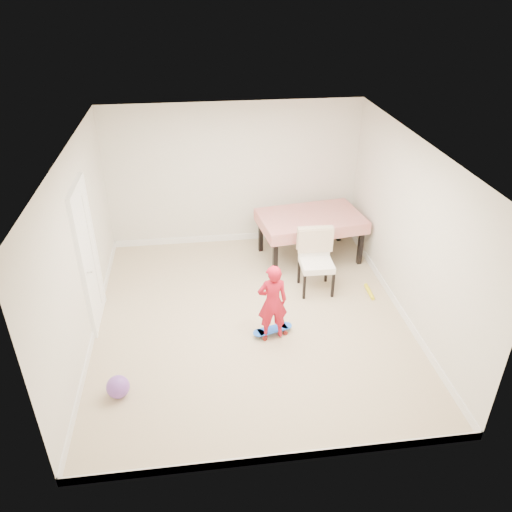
{
  "coord_description": "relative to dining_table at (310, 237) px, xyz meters",
  "views": [
    {
      "loc": [
        -0.69,
        -5.89,
        4.5
      ],
      "look_at": [
        0.1,
        0.2,
        0.95
      ],
      "focal_mm": 35.0,
      "sensor_mm": 36.0,
      "label": 1
    }
  ],
  "objects": [
    {
      "name": "dining_chair",
      "position": [
        -0.13,
        -1.05,
        0.1
      ],
      "size": [
        0.57,
        0.65,
        1.02
      ],
      "primitive_type": null,
      "rotation": [
        0.0,
        0.0,
        -0.02
      ],
      "color": "silver",
      "rests_on": "ground"
    },
    {
      "name": "wall_front",
      "position": [
        -1.24,
        -4.16,
        0.89
      ],
      "size": [
        4.5,
        0.04,
        2.6
      ],
      "primitive_type": "cube",
      "color": "beige",
      "rests_on": "ground"
    },
    {
      "name": "wall_back",
      "position": [
        -1.24,
        0.8,
        0.89
      ],
      "size": [
        4.5,
        0.04,
        2.6
      ],
      "primitive_type": "cube",
      "color": "beige",
      "rests_on": "ground"
    },
    {
      "name": "baseboard_left",
      "position": [
        -3.48,
        -1.68,
        -0.35
      ],
      "size": [
        0.02,
        5.0,
        0.12
      ],
      "primitive_type": "cube",
      "color": "white",
      "rests_on": "ground"
    },
    {
      "name": "baseboard_right",
      "position": [
        1.0,
        -1.68,
        -0.35
      ],
      "size": [
        0.02,
        5.0,
        0.12
      ],
      "primitive_type": "cube",
      "color": "white",
      "rests_on": "ground"
    },
    {
      "name": "door",
      "position": [
        -3.47,
        -1.38,
        0.62
      ],
      "size": [
        0.11,
        0.94,
        2.11
      ],
      "primitive_type": "cube",
      "color": "white",
      "rests_on": "ground"
    },
    {
      "name": "balloon",
      "position": [
        -3.02,
        -3.0,
        -0.27
      ],
      "size": [
        0.28,
        0.28,
        0.28
      ],
      "primitive_type": "sphere",
      "color": "purple",
      "rests_on": "ground"
    },
    {
      "name": "skateboard",
      "position": [
        -0.98,
        -2.07,
        -0.37
      ],
      "size": [
        0.62,
        0.36,
        0.09
      ],
      "primitive_type": null,
      "rotation": [
        0.0,
        0.0,
        0.27
      ],
      "color": "blue",
      "rests_on": "ground"
    },
    {
      "name": "baseboard_back",
      "position": [
        -1.24,
        0.81,
        -0.35
      ],
      "size": [
        4.5,
        0.02,
        0.12
      ],
      "primitive_type": "cube",
      "color": "white",
      "rests_on": "ground"
    },
    {
      "name": "baseboard_front",
      "position": [
        -1.24,
        -4.17,
        -0.35
      ],
      "size": [
        4.5,
        0.02,
        0.12
      ],
      "primitive_type": "cube",
      "color": "white",
      "rests_on": "ground"
    },
    {
      "name": "foam_toy",
      "position": [
        0.71,
        -1.27,
        -0.38
      ],
      "size": [
        0.07,
        0.4,
        0.06
      ],
      "primitive_type": "cylinder",
      "rotation": [
        1.57,
        0.0,
        -0.03
      ],
      "color": "yellow",
      "rests_on": "ground"
    },
    {
      "name": "ceiling",
      "position": [
        -1.24,
        -1.68,
        2.17
      ],
      "size": [
        4.5,
        5.0,
        0.04
      ],
      "primitive_type": "cube",
      "color": "silver",
      "rests_on": "wall_back"
    },
    {
      "name": "wall_left",
      "position": [
        -3.47,
        -1.68,
        0.89
      ],
      "size": [
        0.04,
        5.0,
        2.6
      ],
      "primitive_type": "cube",
      "color": "beige",
      "rests_on": "ground"
    },
    {
      "name": "child",
      "position": [
        -1.01,
        -2.14,
        0.16
      ],
      "size": [
        0.43,
        0.29,
        1.14
      ],
      "primitive_type": "imported",
      "rotation": [
        0.0,
        0.0,
        3.19
      ],
      "color": "red",
      "rests_on": "ground"
    },
    {
      "name": "wall_right",
      "position": [
        0.99,
        -1.68,
        0.89
      ],
      "size": [
        0.04,
        5.0,
        2.6
      ],
      "primitive_type": "cube",
      "color": "beige",
      "rests_on": "ground"
    },
    {
      "name": "ground",
      "position": [
        -1.24,
        -1.68,
        -0.41
      ],
      "size": [
        5.0,
        5.0,
        0.0
      ],
      "primitive_type": "plane",
      "color": "tan",
      "rests_on": "ground"
    },
    {
      "name": "dining_table",
      "position": [
        0.0,
        0.0,
        0.0
      ],
      "size": [
        1.87,
        1.31,
        0.82
      ],
      "primitive_type": null,
      "rotation": [
        0.0,
        0.0,
        0.14
      ],
      "color": "red",
      "rests_on": "ground"
    }
  ]
}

